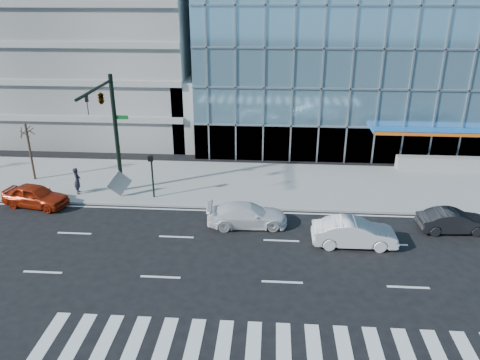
% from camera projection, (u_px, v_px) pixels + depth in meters
% --- Properties ---
extents(ground, '(160.00, 160.00, 0.00)m').
position_uv_depth(ground, '(281.00, 241.00, 26.37)').
color(ground, black).
rests_on(ground, ground).
extents(sidewalk, '(120.00, 8.00, 0.15)m').
position_uv_depth(sidewalk, '(280.00, 184.00, 33.71)').
color(sidewalk, gray).
rests_on(sidewalk, ground).
extents(theatre_building, '(42.00, 26.00, 15.00)m').
position_uv_depth(theatre_building, '(422.00, 49.00, 46.50)').
color(theatre_building, '#7CB3CF').
rests_on(theatre_building, ground).
extents(parking_garage, '(24.00, 24.00, 20.00)m').
position_uv_depth(parking_garage, '(86.00, 20.00, 47.76)').
color(parking_garage, gray).
rests_on(parking_garage, ground).
extents(ramp_block, '(6.00, 8.00, 6.00)m').
position_uv_depth(ramp_block, '(214.00, 109.00, 42.18)').
color(ramp_block, gray).
rests_on(ramp_block, ground).
extents(traffic_signal, '(1.14, 5.74, 8.00)m').
position_uv_depth(traffic_signal, '(106.00, 110.00, 28.92)').
color(traffic_signal, black).
rests_on(traffic_signal, sidewalk).
extents(ped_signal_post, '(0.30, 0.33, 3.00)m').
position_uv_depth(ped_signal_post, '(152.00, 170.00, 30.65)').
color(ped_signal_post, black).
rests_on(ped_signal_post, sidewalk).
extents(street_tree_near, '(1.10, 1.10, 4.23)m').
position_uv_depth(street_tree_near, '(27.00, 131.00, 32.99)').
color(street_tree_near, '#332319').
rests_on(street_tree_near, sidewalk).
extents(white_suv, '(4.93, 2.36, 1.39)m').
position_uv_depth(white_suv, '(247.00, 215.00, 27.80)').
color(white_suv, white).
rests_on(white_suv, ground).
extents(white_sedan, '(4.61, 1.63, 1.52)m').
position_uv_depth(white_sedan, '(354.00, 233.00, 25.66)').
color(white_sedan, silver).
rests_on(white_sedan, ground).
extents(dark_sedan, '(4.14, 1.68, 1.33)m').
position_uv_depth(dark_sedan, '(453.00, 221.00, 27.12)').
color(dark_sedan, black).
rests_on(dark_sedan, ground).
extents(red_sedan, '(4.54, 2.54, 1.46)m').
position_uv_depth(red_sedan, '(35.00, 196.00, 30.25)').
color(red_sedan, '#98230B').
rests_on(red_sedan, ground).
extents(pedestrian, '(0.59, 0.76, 1.84)m').
position_uv_depth(pedestrian, '(77.00, 181.00, 31.69)').
color(pedestrian, black).
rests_on(pedestrian, sidewalk).
extents(tilted_panel, '(1.39, 1.29, 1.84)m').
position_uv_depth(tilted_panel, '(120.00, 183.00, 31.27)').
color(tilted_panel, '#969696').
rests_on(tilted_panel, sidewalk).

